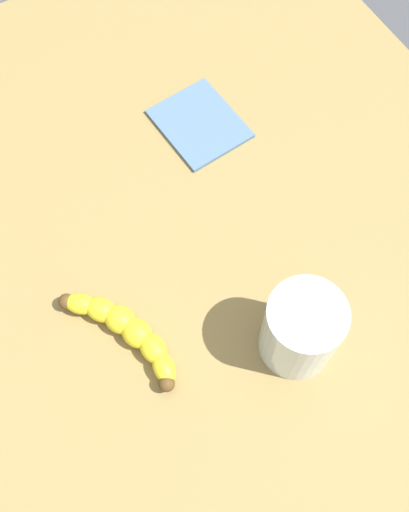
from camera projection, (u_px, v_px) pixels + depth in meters
The scene contains 4 objects.
wooden_tabletop at pixel (130, 310), 82.72cm from camera, with size 120.00×120.00×3.00cm, color olive.
banana at pixel (125, 330), 78.06cm from camera, with size 9.28×18.21×3.57cm.
smoothie_glass at pixel (301, 330), 73.85cm from camera, with size 9.49×9.49×11.76cm.
folded_napkin at pixel (199, 124), 93.58cm from camera, with size 11.19×13.36×0.60cm, color slate.
Camera 1 is at (-5.52, -29.64, 79.53)cm, focal length 43.08 mm.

